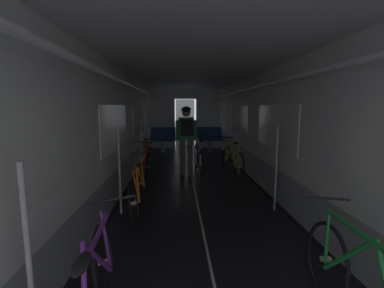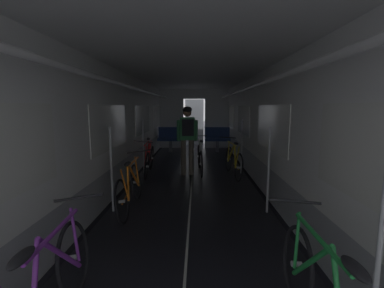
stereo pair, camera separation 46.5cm
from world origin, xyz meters
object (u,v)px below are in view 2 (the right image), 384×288
(bench_seat_far_right, at_px, (217,137))
(bicycle_silver_in_aisle, at_px, (200,158))
(bicycle_red, at_px, (149,160))
(bench_seat_far_left, at_px, (171,137))
(person_cyclist_aisle, at_px, (187,133))
(bicycle_yellow, at_px, (233,161))
(bicycle_orange, at_px, (130,188))

(bench_seat_far_right, relative_size, bicycle_silver_in_aisle, 0.58)
(bicycle_red, xyz_separation_m, bicycle_silver_in_aisle, (1.30, 0.26, 0.00))
(bench_seat_far_left, xyz_separation_m, person_cyclist_aisle, (0.78, -3.58, 0.50))
(bicycle_yellow, bearing_deg, bench_seat_far_right, 91.98)
(bench_seat_far_right, relative_size, bicycle_yellow, 0.58)
(bicycle_red, xyz_separation_m, person_cyclist_aisle, (0.98, -0.01, 0.69))
(bench_seat_far_left, distance_m, bicycle_silver_in_aisle, 3.49)
(bench_seat_far_left, relative_size, bicycle_yellow, 0.58)
(person_cyclist_aisle, relative_size, bicycle_silver_in_aisle, 1.02)
(bench_seat_far_left, bearing_deg, bicycle_orange, -90.91)
(bench_seat_far_right, xyz_separation_m, bicycle_red, (-1.99, -3.57, -0.19))
(bicycle_yellow, distance_m, bicycle_silver_in_aisle, 0.90)
(bicycle_yellow, height_order, person_cyclist_aisle, person_cyclist_aisle)
(bench_seat_far_left, height_order, bicycle_silver_in_aisle, bench_seat_far_left)
(bench_seat_far_left, relative_size, bench_seat_far_right, 1.00)
(person_cyclist_aisle, bearing_deg, bicycle_red, 179.63)
(bicycle_red, bearing_deg, person_cyclist_aisle, -0.37)
(bench_seat_far_left, height_order, bicycle_yellow, bench_seat_far_left)
(bicycle_silver_in_aisle, bearing_deg, person_cyclist_aisle, -140.64)
(bicycle_orange, xyz_separation_m, bicycle_silver_in_aisle, (1.20, 2.60, 0.00))
(bicycle_red, distance_m, person_cyclist_aisle, 1.20)
(bicycle_red, bearing_deg, bicycle_silver_in_aisle, 11.28)
(bench_seat_far_left, relative_size, bicycle_silver_in_aisle, 0.58)
(bicycle_yellow, distance_m, bicycle_orange, 3.02)
(person_cyclist_aisle, bearing_deg, bicycle_yellow, -5.07)
(bicycle_yellow, bearing_deg, bench_seat_far_left, 117.66)
(bench_seat_far_right, height_order, bicycle_orange, same)
(bench_seat_far_left, distance_m, bench_seat_far_right, 1.80)
(bicycle_orange, distance_m, bicycle_silver_in_aisle, 2.87)
(bench_seat_far_left, relative_size, bicycle_orange, 0.58)
(bicycle_orange, height_order, bicycle_silver_in_aisle, bicycle_orange)
(bicycle_orange, distance_m, person_cyclist_aisle, 2.59)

